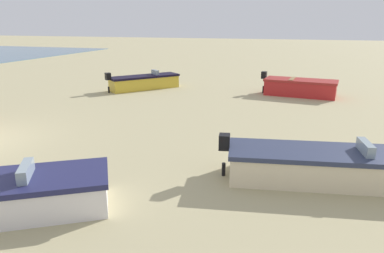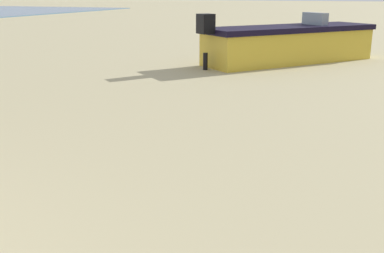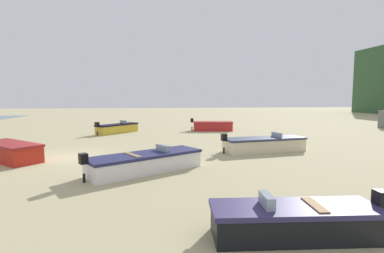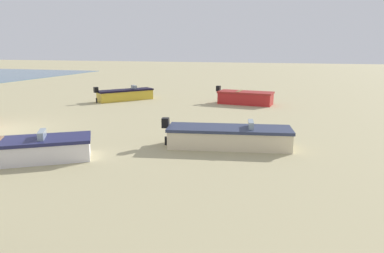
{
  "view_description": "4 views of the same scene",
  "coord_description": "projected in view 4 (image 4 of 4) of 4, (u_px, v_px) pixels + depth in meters",
  "views": [
    {
      "loc": [
        8.45,
        10.56,
        3.93
      ],
      "look_at": [
        -0.49,
        7.77,
        1.14
      ],
      "focal_mm": 32.93,
      "sensor_mm": 36.0,
      "label": 1
    },
    {
      "loc": [
        -0.04,
        3.13,
        1.6
      ],
      "look_at": [
        -2.76,
        2.11,
        0.75
      ],
      "focal_mm": 43.4,
      "sensor_mm": 36.0,
      "label": 2
    },
    {
      "loc": [
        15.86,
        4.86,
        3.17
      ],
      "look_at": [
        -4.46,
        7.52,
        1.15
      ],
      "focal_mm": 26.84,
      "sensor_mm": 36.0,
      "label": 3
    },
    {
      "loc": [
        13.18,
        13.74,
        3.99
      ],
      "look_at": [
        1.31,
        10.31,
        1.18
      ],
      "focal_mm": 32.75,
      "sensor_mm": 36.0,
      "label": 4
    }
  ],
  "objects": [
    {
      "name": "boat_yellow_0",
      "position": [
        125.0,
        95.0,
        26.73
      ],
      "size": [
        4.03,
        3.69,
        1.15
      ],
      "rotation": [
        0.0,
        0.0,
        0.86
      ],
      "color": "gold",
      "rests_on": "ground"
    },
    {
      "name": "boat_red_2",
      "position": [
        245.0,
        98.0,
        24.97
      ],
      "size": [
        1.96,
        4.18,
        1.22
      ],
      "rotation": [
        0.0,
        0.0,
        6.17
      ],
      "color": "red",
      "rests_on": "ground"
    },
    {
      "name": "boat_white_4",
      "position": [
        17.0,
        150.0,
        12.41
      ],
      "size": [
        3.96,
        5.15,
        1.12
      ],
      "rotation": [
        0.0,
        0.0,
        0.54
      ],
      "color": "white",
      "rests_on": "ground"
    },
    {
      "name": "boat_cream_5",
      "position": [
        229.0,
        137.0,
        14.21
      ],
      "size": [
        2.3,
        5.32,
        1.15
      ],
      "rotation": [
        0.0,
        0.0,
        0.17
      ],
      "color": "beige",
      "rests_on": "ground"
    }
  ]
}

